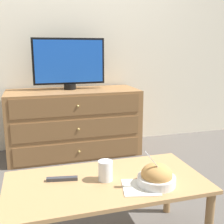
% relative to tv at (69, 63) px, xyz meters
% --- Properties ---
extents(ground_plane, '(12.00, 12.00, 0.00)m').
position_rel_tv_xyz_m(ground_plane, '(-0.01, 0.23, -0.93)').
color(ground_plane, '#56514C').
extents(wall_back, '(12.00, 0.05, 2.60)m').
position_rel_tv_xyz_m(wall_back, '(-0.01, 0.25, 0.37)').
color(wall_back, silver).
rests_on(wall_back, ground_plane).
extents(dresser, '(1.30, 0.55, 0.66)m').
position_rel_tv_xyz_m(dresser, '(0.02, -0.07, -0.60)').
color(dresser, olive).
rests_on(dresser, ground_plane).
extents(tv, '(0.71, 0.12, 0.51)m').
position_rel_tv_xyz_m(tv, '(0.00, 0.00, 0.00)').
color(tv, black).
rests_on(tv, dresser).
extents(coffee_table, '(1.03, 0.52, 0.40)m').
position_rel_tv_xyz_m(coffee_table, '(-0.04, -1.54, -0.59)').
color(coffee_table, tan).
rests_on(coffee_table, ground_plane).
extents(takeout_bowl, '(0.19, 0.19, 0.19)m').
position_rel_tv_xyz_m(takeout_bowl, '(0.19, -1.65, -0.49)').
color(takeout_bowl, silver).
rests_on(takeout_bowl, coffee_table).
extents(drink_cup, '(0.08, 0.08, 0.11)m').
position_rel_tv_xyz_m(drink_cup, '(-0.04, -1.53, -0.49)').
color(drink_cup, '#9E6638').
rests_on(drink_cup, coffee_table).
extents(napkin, '(0.21, 0.21, 0.00)m').
position_rel_tv_xyz_m(napkin, '(0.10, -1.66, -0.53)').
color(napkin, silver).
rests_on(napkin, coffee_table).
extents(remote_control, '(0.16, 0.05, 0.02)m').
position_rel_tv_xyz_m(remote_control, '(-0.26, -1.47, -0.53)').
color(remote_control, '#38383D').
rests_on(remote_control, coffee_table).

